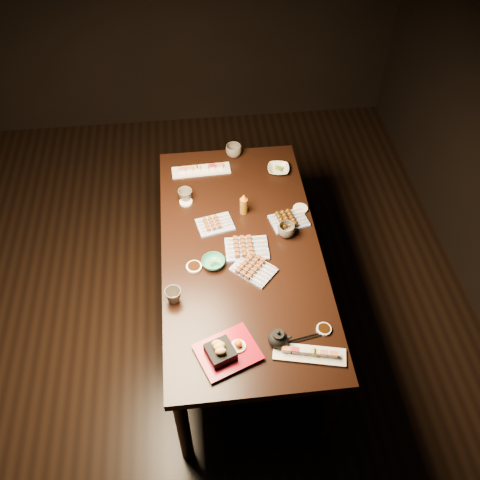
% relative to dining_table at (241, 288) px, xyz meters
% --- Properties ---
extents(ground, '(5.00, 5.00, 0.00)m').
position_rel_dining_table_xyz_m(ground, '(-0.39, -0.15, -0.38)').
color(ground, black).
rests_on(ground, ground).
extents(dining_table, '(0.92, 1.81, 0.75)m').
position_rel_dining_table_xyz_m(dining_table, '(0.00, 0.00, 0.00)').
color(dining_table, black).
rests_on(dining_table, ground).
extents(sushi_platter_near, '(0.36, 0.17, 0.04)m').
position_rel_dining_table_xyz_m(sushi_platter_near, '(0.25, -0.71, 0.40)').
color(sushi_platter_near, white).
rests_on(sushi_platter_near, dining_table).
extents(sushi_platter_far, '(0.38, 0.12, 0.05)m').
position_rel_dining_table_xyz_m(sushi_platter_far, '(-0.18, 0.70, 0.40)').
color(sushi_platter_far, white).
rests_on(sushi_platter_far, dining_table).
extents(yakitori_plate_center, '(0.25, 0.18, 0.06)m').
position_rel_dining_table_xyz_m(yakitori_plate_center, '(0.03, -0.01, 0.41)').
color(yakitori_plate_center, '#828EB6').
rests_on(yakitori_plate_center, dining_table).
extents(yakitori_plate_right, '(0.27, 0.27, 0.06)m').
position_rel_dining_table_xyz_m(yakitori_plate_right, '(0.05, -0.16, 0.40)').
color(yakitori_plate_right, '#828EB6').
rests_on(yakitori_plate_right, dining_table).
extents(yakitori_plate_left, '(0.23, 0.19, 0.05)m').
position_rel_dining_table_xyz_m(yakitori_plate_left, '(-0.13, 0.20, 0.40)').
color(yakitori_plate_left, '#828EB6').
rests_on(yakitori_plate_left, dining_table).
extents(tsukune_plate, '(0.24, 0.20, 0.05)m').
position_rel_dining_table_xyz_m(tsukune_plate, '(0.31, 0.18, 0.40)').
color(tsukune_plate, '#828EB6').
rests_on(tsukune_plate, dining_table).
extents(edamame_bowl_green, '(0.17, 0.17, 0.04)m').
position_rel_dining_table_xyz_m(edamame_bowl_green, '(-0.16, -0.10, 0.40)').
color(edamame_bowl_green, '#2A8167').
rests_on(edamame_bowl_green, dining_table).
extents(edamame_bowl_cream, '(0.16, 0.16, 0.03)m').
position_rel_dining_table_xyz_m(edamame_bowl_cream, '(0.32, 0.64, 0.39)').
color(edamame_bowl_cream, '#F0E5C4').
rests_on(edamame_bowl_cream, dining_table).
extents(tempura_tray, '(0.35, 0.32, 0.10)m').
position_rel_dining_table_xyz_m(tempura_tray, '(-0.14, -0.66, 0.43)').
color(tempura_tray, black).
rests_on(tempura_tray, dining_table).
extents(teacup_near_left, '(0.11, 0.11, 0.08)m').
position_rel_dining_table_xyz_m(teacup_near_left, '(-0.39, -0.32, 0.42)').
color(teacup_near_left, '#4A4339').
rests_on(teacup_near_left, dining_table).
extents(teacup_mid_right, '(0.12, 0.12, 0.08)m').
position_rel_dining_table_xyz_m(teacup_mid_right, '(0.27, 0.08, 0.41)').
color(teacup_mid_right, '#4A4339').
rests_on(teacup_mid_right, dining_table).
extents(teacup_far_left, '(0.11, 0.11, 0.08)m').
position_rel_dining_table_xyz_m(teacup_far_left, '(-0.30, 0.43, 0.42)').
color(teacup_far_left, '#4A4339').
rests_on(teacup_far_left, dining_table).
extents(teacup_far_right, '(0.11, 0.11, 0.08)m').
position_rel_dining_table_xyz_m(teacup_far_right, '(0.04, 0.83, 0.42)').
color(teacup_far_right, '#4A4339').
rests_on(teacup_far_right, dining_table).
extents(teapot, '(0.13, 0.13, 0.10)m').
position_rel_dining_table_xyz_m(teapot, '(0.11, -0.63, 0.42)').
color(teapot, black).
rests_on(teapot, dining_table).
extents(condiment_bottle, '(0.05, 0.05, 0.14)m').
position_rel_dining_table_xyz_m(condiment_bottle, '(0.05, 0.29, 0.45)').
color(condiment_bottle, brown).
rests_on(condiment_bottle, dining_table).
extents(sauce_dish_west, '(0.09, 0.09, 0.02)m').
position_rel_dining_table_xyz_m(sauce_dish_west, '(-0.27, -0.11, 0.38)').
color(sauce_dish_west, white).
rests_on(sauce_dish_west, dining_table).
extents(sauce_dish_east, '(0.11, 0.11, 0.02)m').
position_rel_dining_table_xyz_m(sauce_dish_east, '(0.39, 0.27, 0.38)').
color(sauce_dish_east, white).
rests_on(sauce_dish_east, dining_table).
extents(sauce_dish_se, '(0.08, 0.08, 0.01)m').
position_rel_dining_table_xyz_m(sauce_dish_se, '(0.35, -0.58, 0.38)').
color(sauce_dish_se, white).
rests_on(sauce_dish_se, dining_table).
extents(sauce_dish_nw, '(0.10, 0.10, 0.01)m').
position_rel_dining_table_xyz_m(sauce_dish_nw, '(-0.29, 0.41, 0.38)').
color(sauce_dish_nw, white).
rests_on(sauce_dish_nw, dining_table).
extents(chopsticks_near, '(0.22, 0.12, 0.01)m').
position_rel_dining_table_xyz_m(chopsticks_near, '(-0.13, -0.72, 0.38)').
color(chopsticks_near, black).
rests_on(chopsticks_near, dining_table).
extents(chopsticks_se, '(0.25, 0.07, 0.01)m').
position_rel_dining_table_xyz_m(chopsticks_se, '(0.26, -0.62, 0.38)').
color(chopsticks_se, black).
rests_on(chopsticks_se, dining_table).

